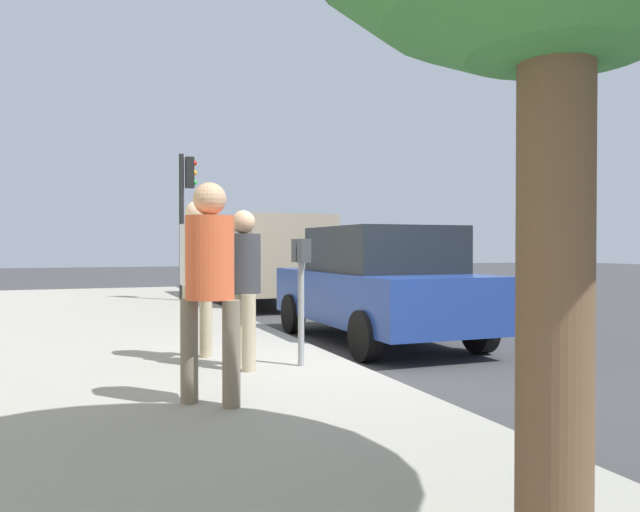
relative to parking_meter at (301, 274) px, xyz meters
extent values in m
plane|color=#38383A|center=(0.46, -0.63, -1.17)|extent=(80.00, 80.00, 0.00)
cube|color=gray|center=(0.46, 2.37, -1.09)|extent=(28.00, 6.00, 0.15)
cylinder|color=gray|center=(0.00, 0.00, -0.44)|extent=(0.07, 0.07, 1.15)
cube|color=#383D42|center=(-0.10, 0.00, 0.26)|extent=(0.16, 0.11, 0.26)
cube|color=#383D42|center=(0.10, 0.00, 0.26)|extent=(0.16, 0.11, 0.26)
cube|color=#268C33|center=(-0.10, -0.06, 0.28)|extent=(0.10, 0.01, 0.10)
cube|color=#268C33|center=(0.10, -0.06, 0.28)|extent=(0.10, 0.01, 0.10)
cylinder|color=tan|center=(0.27, 0.64, -0.61)|extent=(0.15, 0.15, 0.82)
cylinder|color=tan|center=(-0.10, 0.62, -0.61)|extent=(0.15, 0.15, 0.82)
cylinder|color=#333338|center=(0.09, 0.63, 0.12)|extent=(0.37, 0.37, 0.65)
sphere|color=tan|center=(0.09, 0.63, 0.58)|extent=(0.26, 0.26, 0.26)
cylinder|color=#726656|center=(-1.24, 1.43, -0.57)|extent=(0.15, 0.15, 0.88)
cylinder|color=#726656|center=(-1.51, 1.13, -0.57)|extent=(0.15, 0.15, 0.88)
cylinder|color=#D85933|center=(-1.38, 1.28, 0.22)|extent=(0.41, 0.41, 0.70)
sphere|color=tan|center=(-1.38, 1.28, 0.71)|extent=(0.28, 0.28, 0.28)
cylinder|color=tan|center=(0.91, 0.89, -0.57)|extent=(0.15, 0.15, 0.88)
cylinder|color=tan|center=(0.59, 1.14, -0.57)|extent=(0.15, 0.15, 0.88)
cylinder|color=silver|center=(0.75, 1.02, 0.22)|extent=(0.40, 0.40, 0.70)
sphere|color=beige|center=(0.75, 1.02, 0.70)|extent=(0.28, 0.28, 0.28)
cube|color=navy|center=(2.15, -1.98, -0.46)|extent=(4.42, 1.88, 0.76)
cube|color=black|center=(1.95, -1.98, 0.26)|extent=(2.22, 1.72, 0.68)
cylinder|color=black|center=(3.57, -1.09, -0.84)|extent=(0.66, 0.23, 0.66)
cylinder|color=black|center=(3.59, -2.83, -0.84)|extent=(0.66, 0.23, 0.66)
cylinder|color=black|center=(0.71, -1.12, -0.84)|extent=(0.66, 0.23, 0.66)
cylinder|color=black|center=(0.73, -2.86, -0.84)|extent=(0.66, 0.23, 0.66)
cube|color=gray|center=(8.75, -1.98, 0.11)|extent=(5.25, 2.14, 1.80)
cylinder|color=black|center=(10.41, -0.98, -0.79)|extent=(0.77, 0.24, 0.76)
cylinder|color=black|center=(10.46, -2.88, -0.79)|extent=(0.77, 0.24, 0.76)
cylinder|color=black|center=(7.03, -1.07, -0.79)|extent=(0.77, 0.24, 0.76)
cylinder|color=black|center=(7.08, -2.97, -0.79)|extent=(0.77, 0.24, 0.76)
cylinder|color=brown|center=(-4.48, 0.42, 0.31)|extent=(0.32, 0.32, 2.66)
cylinder|color=black|center=(9.13, -0.05, 0.78)|extent=(0.12, 0.12, 3.60)
cube|color=black|center=(9.13, -0.25, 2.13)|extent=(0.24, 0.20, 0.76)
sphere|color=red|center=(9.13, -0.36, 2.37)|extent=(0.14, 0.14, 0.14)
sphere|color=orange|center=(9.13, -0.36, 2.13)|extent=(0.14, 0.14, 0.14)
sphere|color=green|center=(9.13, -0.36, 1.89)|extent=(0.14, 0.14, 0.14)
camera|label=1|loc=(-6.62, 2.29, 0.31)|focal=35.46mm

